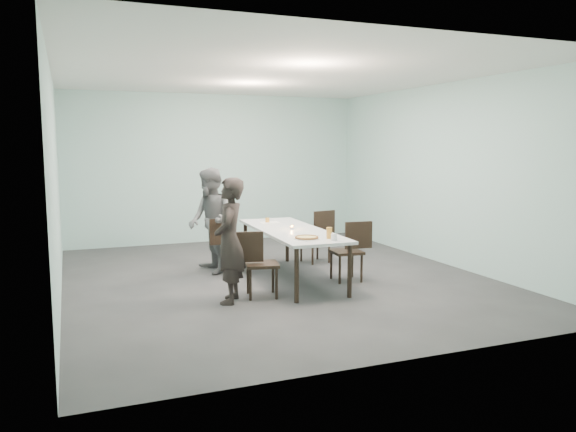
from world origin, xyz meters
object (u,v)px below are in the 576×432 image
object	(u,v)px
chair_far_left	(230,242)
amber_tumbler	(267,220)
diner_near	(230,241)
chair_far_right	(319,233)
diner_far	(211,221)
water_tumbler	(334,237)
pizza	(307,238)
beer_glass	(329,233)
tealight	(292,228)
table	(291,233)
chair_near_right	(352,247)
chair_near_left	(256,259)
side_plate	(314,235)

from	to	relation	value
chair_far_left	amber_tumbler	distance (m)	0.73
diner_near	chair_far_right	bearing A→B (deg)	155.44
diner_far	water_tumbler	distance (m)	2.29
pizza	beer_glass	world-z (taller)	beer_glass
chair_far_left	tealight	xyz separation A→B (m)	(0.76, -0.67, 0.27)
table	beer_glass	world-z (taller)	beer_glass
chair_far_left	tealight	size ratio (longest dim) A/B	15.54
diner_far	pizza	distance (m)	1.94
chair_near_right	chair_far_left	bearing A→B (deg)	-29.51
diner_far	amber_tumbler	world-z (taller)	diner_far
diner_near	water_tumbler	size ratio (longest dim) A/B	17.64
chair_near_right	diner_near	size ratio (longest dim) A/B	0.55
beer_glass	tealight	distance (m)	0.96
chair_far_right	diner_near	xyz separation A→B (m)	(-2.09, -1.85, 0.29)
water_tumbler	diner_far	bearing A→B (deg)	120.49
amber_tumbler	water_tumbler	bearing A→B (deg)	-82.64
pizza	amber_tumbler	world-z (taller)	amber_tumbler
chair_far_right	diner_near	bearing A→B (deg)	30.84
diner_far	amber_tumbler	size ratio (longest dim) A/B	20.52
table	diner_near	distance (m)	1.47
table	chair_far_left	distance (m)	1.02
diner_near	pizza	size ratio (longest dim) A/B	4.67
chair_far_right	chair_near_left	bearing A→B (deg)	34.68
chair_near_right	water_tumbler	distance (m)	1.01
chair_far_left	pizza	distance (m)	1.68
pizza	side_plate	world-z (taller)	pizza
chair_near_right	chair_near_left	bearing A→B (deg)	17.04
pizza	side_plate	bearing A→B (deg)	49.79
diner_far	pizza	xyz separation A→B (m)	(0.88, -1.73, -0.05)
table	diner_near	bearing A→B (deg)	-143.77
water_tumbler	amber_tumbler	world-z (taller)	water_tumbler
water_tumbler	side_plate	bearing A→B (deg)	95.39
table	chair_near_left	size ratio (longest dim) A/B	3.02
chair_near_right	pizza	distance (m)	1.08
chair_near_left	diner_far	xyz separation A→B (m)	(-0.21, 1.59, 0.32)
chair_near_right	diner_near	world-z (taller)	diner_near
beer_glass	tealight	size ratio (longest dim) A/B	2.68
table	side_plate	size ratio (longest dim) A/B	14.60
chair_near_right	tealight	xyz separation A→B (m)	(-0.79, 0.39, 0.27)
diner_near	pizza	xyz separation A→B (m)	(1.05, -0.01, -0.03)
pizza	water_tumbler	size ratio (longest dim) A/B	3.78
chair_near_right	diner_near	bearing A→B (deg)	18.14
chair_near_right	diner_far	xyz separation A→B (m)	(-1.80, 1.25, 0.32)
diner_near	diner_far	distance (m)	1.73
amber_tumbler	chair_far_right	bearing A→B (deg)	10.91
beer_glass	tealight	world-z (taller)	beer_glass
side_plate	amber_tumbler	world-z (taller)	amber_tumbler
diner_far	pizza	size ratio (longest dim) A/B	4.83
chair_near_left	diner_far	bearing A→B (deg)	109.68
chair_far_left	diner_near	distance (m)	1.61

